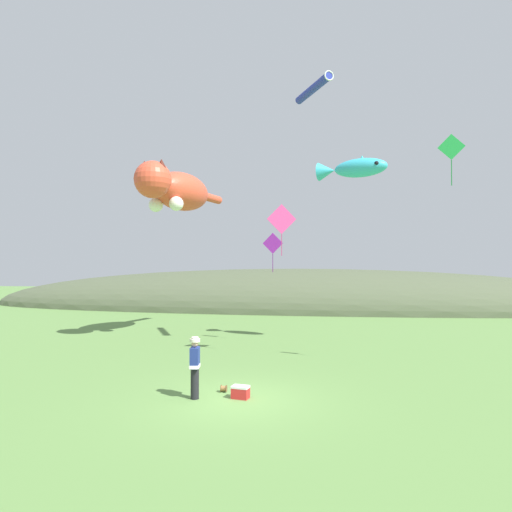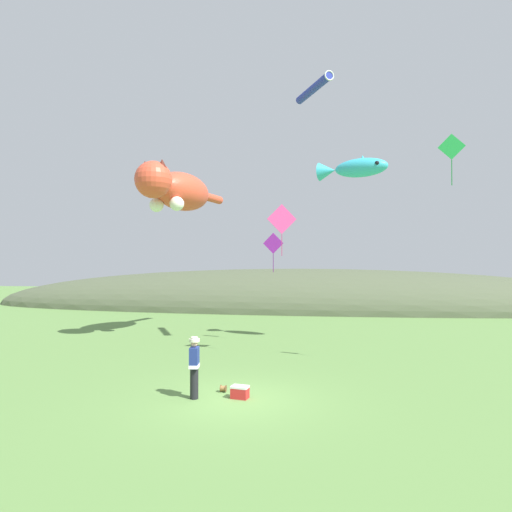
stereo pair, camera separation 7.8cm
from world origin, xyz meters
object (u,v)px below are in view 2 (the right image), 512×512
Objects in this scene: kite_diamond_pink at (282,219)px; kite_spool at (223,388)px; kite_diamond_violet at (273,244)px; festival_attendant at (194,365)px; picnic_cooler at (240,392)px; kite_diamond_green at (452,147)px; kite_tube_streamer at (314,89)px; kite_fish_windsock at (353,168)px; kite_giant_cat at (177,190)px.

kite_spool is at bearing -103.56° from kite_diamond_pink.
kite_diamond_pink is at bearing -76.85° from kite_diamond_violet.
festival_attendant is 1.53m from picnic_cooler.
kite_tube_streamer is at bearing 143.05° from kite_diamond_green.
picnic_cooler is at bearing -41.77° from kite_spool.
kite_tube_streamer reaches higher than festival_attendant.
kite_fish_windsock is 5.26m from kite_diamond_violet.
picnic_cooler is 12.89m from kite_fish_windsock.
kite_diamond_pink is at bearing 162.14° from kite_diamond_green.
kite_spool is 9.71m from kite_diamond_violet.
festival_attendant is 0.23× the size of kite_giant_cat.
kite_fish_windsock reaches higher than picnic_cooler.
festival_attendant is at bearing -68.18° from kite_giant_cat.
festival_attendant is 7.87m from kite_diamond_pink.
kite_diamond_green is at bearing 26.25° from festival_attendant.
festival_attendant is 8.29× the size of kite_spool.
kite_fish_windsock reaches higher than kite_giant_cat.
kite_fish_windsock is 1.92× the size of kite_diamond_green.
kite_diamond_violet is at bearing 141.96° from kite_tube_streamer.
kite_giant_cat is at bearing 143.63° from kite_diamond_pink.
kite_giant_cat is 6.21m from kite_diamond_violet.
kite_diamond_green is at bearing -37.27° from kite_diamond_violet.
kite_tube_streamer is at bearing 67.52° from festival_attendant.
kite_fish_windsock is 4.14m from kite_tube_streamer.
kite_diamond_pink is (0.62, 5.72, 5.54)m from picnic_cooler.
kite_spool is at bearing -116.62° from kite_fish_windsock.
festival_attendant is at bearing -112.48° from kite_tube_streamer.
kite_diamond_violet is (-2.03, 1.59, -6.87)m from kite_tube_streamer.
kite_giant_cat is 9.25m from kite_fish_windsock.
kite_giant_cat is at bearing 111.82° from festival_attendant.
kite_diamond_pink is (1.91, 5.97, 4.77)m from festival_attendant.
kite_tube_streamer reaches higher than kite_spool.
kite_fish_windsock is at bearing 62.12° from festival_attendant.
kite_tube_streamer reaches higher than picnic_cooler.
kite_giant_cat reaches higher than picnic_cooler.
kite_fish_windsock is at bearing 68.08° from picnic_cooler.
kite_diamond_green is 6.84m from kite_diamond_pink.
festival_attendant is 13.03m from kite_fish_windsock.
kite_diamond_pink is (6.10, -4.49, -2.09)m from kite_giant_cat.
kite_diamond_green is 9.23m from kite_diamond_violet.
kite_tube_streamer reaches higher than kite_fish_windsock.
kite_fish_windsock is 1.19× the size of kite_tube_streamer.
kite_giant_cat reaches higher than kite_diamond_green.
kite_diamond_green is at bearing 23.19° from kite_spool.
kite_diamond_pink reaches higher than picnic_cooler.
kite_tube_streamer reaches higher than kite_diamond_pink.
kite_giant_cat reaches higher than kite_diamond_pink.
kite_diamond_pink reaches higher than kite_spool.
kite_spool is 0.10× the size of kite_diamond_pink.
kite_fish_windsock is 1.62× the size of kite_diamond_pink.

